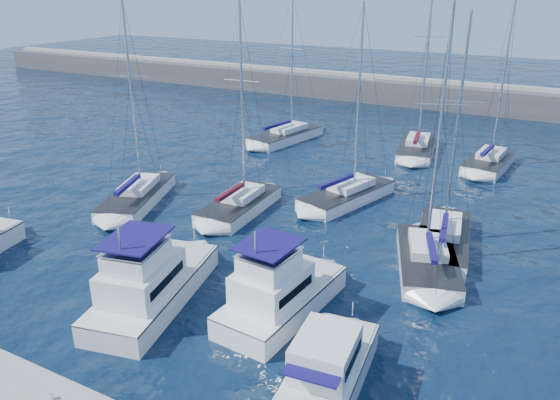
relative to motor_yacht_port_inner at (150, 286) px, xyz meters
The scene contains 14 objects.
ground 3.93m from the motor_yacht_port_inner, 63.96° to the left, with size 220.00×220.00×0.00m, color black.
breakwater 55.41m from the motor_yacht_port_inner, 88.29° to the left, with size 160.00×6.00×4.45m.
dock_cleat_centre 7.81m from the motor_yacht_port_inner, 77.76° to the right, with size 0.16×0.16×0.25m, color silver.
motor_yacht_port_inner is the anchor object (origin of this frame).
motor_yacht_stbd_inner 6.59m from the motor_yacht_port_inner, 20.51° to the left, with size 3.90×8.01×4.69m.
motor_yacht_stbd_outer 10.54m from the motor_yacht_port_inner, ahead, with size 3.31×6.44×3.20m.
sailboat_mid_a 14.59m from the motor_yacht_port_inner, 134.41° to the left, with size 5.78×9.17×14.83m.
sailboat_mid_b 12.82m from the motor_yacht_port_inner, 101.25° to the left, with size 3.38×7.75×14.85m.
sailboat_mid_c 18.43m from the motor_yacht_port_inner, 78.70° to the left, with size 5.22×8.80×14.62m.
sailboat_mid_d 15.65m from the motor_yacht_port_inner, 42.63° to the left, with size 5.52×8.42×15.07m.
sailboat_mid_e 18.09m from the motor_yacht_port_inner, 49.64° to the left, with size 4.37×8.84×14.42m.
sailboat_back_a 31.95m from the motor_yacht_port_inner, 104.95° to the left, with size 4.84×9.46×14.80m.
sailboat_back_b 33.20m from the motor_yacht_port_inner, 81.38° to the left, with size 4.50×8.80×17.38m.
sailboat_back_c 33.54m from the motor_yacht_port_inner, 69.38° to the left, with size 3.79×7.74×16.45m.
Camera 1 is at (15.51, -21.47, 15.52)m, focal length 35.00 mm.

